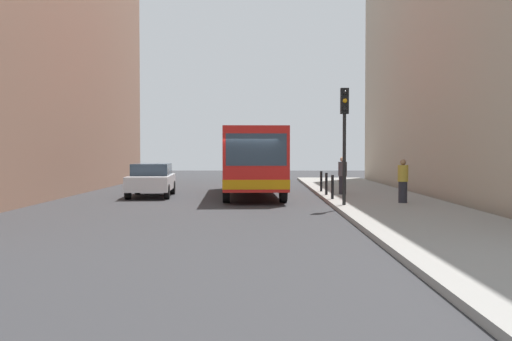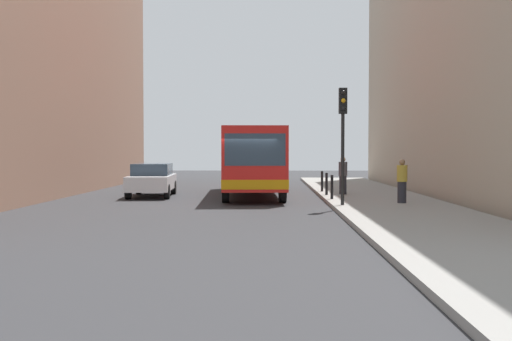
{
  "view_description": "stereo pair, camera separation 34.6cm",
  "coord_description": "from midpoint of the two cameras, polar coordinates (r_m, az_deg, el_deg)",
  "views": [
    {
      "loc": [
        0.63,
        -23.75,
        2.06
      ],
      "look_at": [
        0.41,
        2.48,
        1.21
      ],
      "focal_mm": 43.17,
      "sensor_mm": 36.0,
      "label": 1
    },
    {
      "loc": [
        0.98,
        -23.75,
        2.06
      ],
      "look_at": [
        0.41,
        2.48,
        1.21
      ],
      "focal_mm": 43.17,
      "sensor_mm": 36.0,
      "label": 2
    }
  ],
  "objects": [
    {
      "name": "ground_plane",
      "position": [
        23.85,
        -1.45,
        -3.11
      ],
      "size": [
        80.0,
        80.0,
        0.0
      ],
      "primitive_type": "plane",
      "color": "#2D2D30"
    },
    {
      "name": "sidewalk",
      "position": [
        24.27,
        11.42,
        -2.88
      ],
      "size": [
        4.4,
        40.0,
        0.15
      ],
      "primitive_type": "cube",
      "color": "gray",
      "rests_on": "ground"
    },
    {
      "name": "building_right",
      "position": [
        30.25,
        21.7,
        12.31
      ],
      "size": [
        7.0,
        32.0,
        15.24
      ],
      "primitive_type": "cube",
      "color": "#B2A38C",
      "rests_on": "ground"
    },
    {
      "name": "bus",
      "position": [
        28.35,
        -0.75,
        1.17
      ],
      "size": [
        3.02,
        11.12,
        3.0
      ],
      "rotation": [
        0.0,
        0.0,
        3.19
      ],
      "color": "red",
      "rests_on": "ground"
    },
    {
      "name": "car_beside_bus",
      "position": [
        27.96,
        -10.01,
        -0.8
      ],
      "size": [
        2.09,
        4.5,
        1.48
      ],
      "rotation": [
        0.0,
        0.0,
        3.2
      ],
      "color": "silver",
      "rests_on": "ground"
    },
    {
      "name": "traffic_light",
      "position": [
        21.79,
        7.75,
        4.32
      ],
      "size": [
        0.28,
        0.33,
        4.1
      ],
      "color": "black",
      "rests_on": "sidewalk"
    },
    {
      "name": "bollard_near",
      "position": [
        24.48,
        6.7,
        -1.52
      ],
      "size": [
        0.11,
        0.11,
        0.95
      ],
      "primitive_type": "cylinder",
      "color": "black",
      "rests_on": "sidewalk"
    },
    {
      "name": "bollard_mid",
      "position": [
        26.73,
        6.17,
        -1.24
      ],
      "size": [
        0.11,
        0.11,
        0.95
      ],
      "primitive_type": "cylinder",
      "color": "black",
      "rests_on": "sidewalk"
    },
    {
      "name": "bollard_far",
      "position": [
        28.99,
        5.72,
        -1.0
      ],
      "size": [
        0.11,
        0.11,
        0.95
      ],
      "primitive_type": "cylinder",
      "color": "black",
      "rests_on": "sidewalk"
    },
    {
      "name": "pedestrian_near_signal",
      "position": [
        23.09,
        13.04,
        -0.98
      ],
      "size": [
        0.38,
        0.38,
        1.59
      ],
      "rotation": [
        0.0,
        0.0,
        6.04
      ],
      "color": "#26262D",
      "rests_on": "sidewalk"
    },
    {
      "name": "pedestrian_mid_sidewalk",
      "position": [
        27.19,
        7.66,
        -0.47
      ],
      "size": [
        0.38,
        0.38,
        1.64
      ],
      "rotation": [
        0.0,
        0.0,
        4.06
      ],
      "color": "#26262D",
      "rests_on": "sidewalk"
    }
  ]
}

